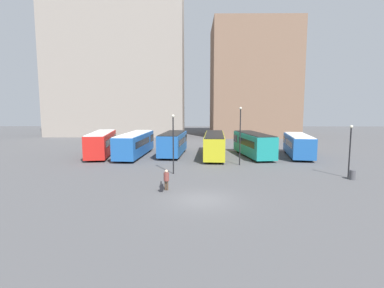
# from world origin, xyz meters

# --- Properties ---
(ground_plane) EXTENTS (160.00, 160.00, 0.00)m
(ground_plane) POSITION_xyz_m (0.00, 0.00, 0.00)
(ground_plane) COLOR #4C4C4F
(building_block_left) EXTENTS (29.69, 10.59, 36.50)m
(building_block_left) POSITION_xyz_m (-18.00, 47.71, 18.25)
(building_block_left) COLOR gray
(building_block_left) RESTS_ON ground_plane
(building_block_right) EXTENTS (17.89, 15.20, 24.20)m
(building_block_right) POSITION_xyz_m (12.10, 47.71, 12.10)
(building_block_right) COLOR #7F604C
(building_block_right) RESTS_ON ground_plane
(bus_0) EXTENTS (3.78, 10.40, 3.07)m
(bus_0) POSITION_xyz_m (-12.74, 18.71, 1.67)
(bus_0) COLOR red
(bus_0) RESTS_ON ground_plane
(bus_1) EXTENTS (3.26, 11.54, 2.97)m
(bus_1) POSITION_xyz_m (-8.33, 18.71, 1.62)
(bus_1) COLOR #1E56A3
(bus_1) RESTS_ON ground_plane
(bus_2) EXTENTS (3.38, 9.30, 2.99)m
(bus_2) POSITION_xyz_m (-3.43, 19.39, 1.62)
(bus_2) COLOR #1E56A3
(bus_2) RESTS_ON ground_plane
(bus_3) EXTENTS (3.28, 12.59, 2.91)m
(bus_3) POSITION_xyz_m (2.00, 18.79, 1.60)
(bus_3) COLOR gold
(bus_3) RESTS_ON ground_plane
(bus_4) EXTENTS (3.90, 10.09, 3.01)m
(bus_4) POSITION_xyz_m (6.98, 18.44, 1.64)
(bus_4) COLOR #19847F
(bus_4) RESTS_ON ground_plane
(bus_5) EXTENTS (4.08, 9.51, 2.81)m
(bus_5) POSITION_xyz_m (12.74, 18.38, 1.53)
(bus_5) COLOR #1E56A3
(bus_5) RESTS_ON ground_plane
(traveler) EXTENTS (0.48, 0.48, 1.59)m
(traveler) POSITION_xyz_m (-2.69, 2.38, 0.95)
(traveler) COLOR #4C3828
(traveler) RESTS_ON ground_plane
(suitcase) EXTENTS (0.24, 0.41, 0.82)m
(suitcase) POSITION_xyz_m (-3.01, 1.98, 0.29)
(suitcase) COLOR black
(suitcase) RESTS_ON ground_plane
(lamp_post_0) EXTENTS (0.28, 0.28, 4.74)m
(lamp_post_0) POSITION_xyz_m (13.29, 6.62, 2.85)
(lamp_post_0) COLOR black
(lamp_post_0) RESTS_ON ground_plane
(lamp_post_1) EXTENTS (0.28, 0.28, 5.63)m
(lamp_post_1) POSITION_xyz_m (-2.57, 8.08, 3.32)
(lamp_post_1) COLOR black
(lamp_post_1) RESTS_ON ground_plane
(lamp_post_2) EXTENTS (0.28, 0.28, 6.34)m
(lamp_post_2) POSITION_xyz_m (4.37, 12.45, 3.68)
(lamp_post_2) COLOR black
(lamp_post_2) RESTS_ON ground_plane
(trash_bin) EXTENTS (0.52, 0.52, 0.85)m
(trash_bin) POSITION_xyz_m (13.30, 5.94, 0.42)
(trash_bin) COLOR #47474C
(trash_bin) RESTS_ON ground_plane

